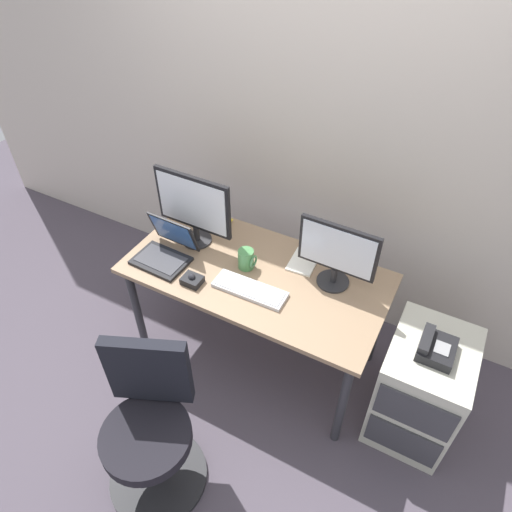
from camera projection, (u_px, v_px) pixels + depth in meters
name	position (u px, v px, depth m)	size (l,w,h in m)	color
ground_plane	(256.00, 352.00, 3.10)	(8.00, 8.00, 0.00)	#4C444F
back_wall	(315.00, 114.00, 2.64)	(6.00, 0.10, 2.80)	beige
desk	(256.00, 282.00, 2.65)	(1.49, 0.75, 0.75)	#927457
file_cabinet	(419.00, 388.00, 2.51)	(0.42, 0.53, 0.69)	beige
desk_phone	(435.00, 348.00, 2.24)	(0.17, 0.20, 0.09)	black
office_chair	(151.00, 429.00, 2.26)	(0.53, 0.55, 0.92)	black
monitor_main	(193.00, 206.00, 2.63)	(0.49, 0.18, 0.46)	#262628
monitor_side	(337.00, 253.00, 2.39)	(0.43, 0.18, 0.39)	#262628
keyboard	(250.00, 289.00, 2.48)	(0.41, 0.14, 0.03)	silver
laptop	(166.00, 250.00, 2.66)	(0.32, 0.30, 0.23)	black
trackball_mouse	(192.00, 280.00, 2.52)	(0.11, 0.09, 0.07)	black
coffee_mug	(246.00, 259.00, 2.59)	(0.10, 0.09, 0.12)	#468649
paper_notepad	(303.00, 262.00, 2.65)	(0.15, 0.21, 0.01)	white
banana	(219.00, 224.00, 2.90)	(0.19, 0.04, 0.04)	yellow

